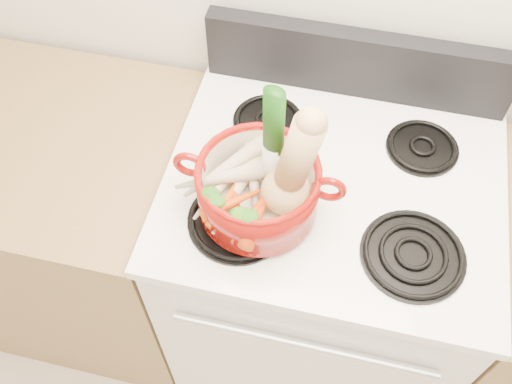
% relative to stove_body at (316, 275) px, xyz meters
% --- Properties ---
extents(stove_body, '(0.76, 0.65, 0.92)m').
position_rel_stove_body_xyz_m(stove_body, '(0.00, 0.00, 0.00)').
color(stove_body, silver).
rests_on(stove_body, floor).
extents(cooktop, '(0.78, 0.67, 0.03)m').
position_rel_stove_body_xyz_m(cooktop, '(0.00, 0.00, 0.47)').
color(cooktop, white).
rests_on(cooktop, stove_body).
extents(control_backsplash, '(0.76, 0.05, 0.18)m').
position_rel_stove_body_xyz_m(control_backsplash, '(0.00, 0.30, 0.58)').
color(control_backsplash, black).
rests_on(control_backsplash, cooktop).
extents(oven_handle, '(0.60, 0.02, 0.02)m').
position_rel_stove_body_xyz_m(oven_handle, '(0.00, -0.34, 0.32)').
color(oven_handle, silver).
rests_on(oven_handle, stove_body).
extents(burner_front_left, '(0.22, 0.22, 0.02)m').
position_rel_stove_body_xyz_m(burner_front_left, '(-0.19, -0.16, 0.50)').
color(burner_front_left, black).
rests_on(burner_front_left, cooktop).
extents(burner_front_right, '(0.22, 0.22, 0.02)m').
position_rel_stove_body_xyz_m(burner_front_right, '(0.19, -0.16, 0.50)').
color(burner_front_right, black).
rests_on(burner_front_right, cooktop).
extents(burner_back_left, '(0.17, 0.17, 0.02)m').
position_rel_stove_body_xyz_m(burner_back_left, '(-0.19, 0.14, 0.50)').
color(burner_back_left, black).
rests_on(burner_back_left, cooktop).
extents(burner_back_right, '(0.17, 0.17, 0.02)m').
position_rel_stove_body_xyz_m(burner_back_right, '(0.19, 0.14, 0.50)').
color(burner_back_right, black).
rests_on(burner_back_right, cooktop).
extents(dutch_oven, '(0.26, 0.26, 0.13)m').
position_rel_stove_body_xyz_m(dutch_oven, '(-0.15, -0.12, 0.57)').
color(dutch_oven, maroon).
rests_on(dutch_oven, burner_front_left).
extents(pot_handle_left, '(0.07, 0.02, 0.07)m').
position_rel_stove_body_xyz_m(pot_handle_left, '(-0.30, -0.12, 0.62)').
color(pot_handle_left, maroon).
rests_on(pot_handle_left, dutch_oven).
extents(pot_handle_right, '(0.07, 0.02, 0.07)m').
position_rel_stove_body_xyz_m(pot_handle_right, '(-0.01, -0.12, 0.62)').
color(pot_handle_right, maroon).
rests_on(pot_handle_right, dutch_oven).
extents(squash, '(0.17, 0.12, 0.29)m').
position_rel_stove_body_xyz_m(squash, '(-0.08, -0.12, 0.67)').
color(squash, tan).
rests_on(squash, dutch_oven).
extents(leek, '(0.06, 0.06, 0.30)m').
position_rel_stove_body_xyz_m(leek, '(-0.13, -0.08, 0.68)').
color(leek, silver).
rests_on(leek, dutch_oven).
extents(ginger, '(0.09, 0.06, 0.05)m').
position_rel_stove_body_xyz_m(ginger, '(-0.14, -0.03, 0.56)').
color(ginger, tan).
rests_on(ginger, dutch_oven).
extents(parsnip_0, '(0.10, 0.25, 0.07)m').
position_rel_stove_body_xyz_m(parsnip_0, '(-0.20, -0.11, 0.56)').
color(parsnip_0, '#EFE2C3').
rests_on(parsnip_0, dutch_oven).
extents(parsnip_1, '(0.10, 0.18, 0.05)m').
position_rel_stove_body_xyz_m(parsnip_1, '(-0.24, -0.13, 0.56)').
color(parsnip_1, beige).
rests_on(parsnip_1, dutch_oven).
extents(parsnip_2, '(0.11, 0.22, 0.06)m').
position_rel_stove_body_xyz_m(parsnip_2, '(-0.18, -0.07, 0.57)').
color(parsnip_2, beige).
rests_on(parsnip_2, dutch_oven).
extents(parsnip_3, '(0.20, 0.11, 0.06)m').
position_rel_stove_body_xyz_m(parsnip_3, '(-0.24, -0.11, 0.58)').
color(parsnip_3, beige).
rests_on(parsnip_3, dutch_oven).
extents(parsnip_4, '(0.19, 0.20, 0.07)m').
position_rel_stove_body_xyz_m(parsnip_4, '(-0.23, -0.08, 0.58)').
color(parsnip_4, beige).
rests_on(parsnip_4, dutch_oven).
extents(carrot_0, '(0.08, 0.16, 0.05)m').
position_rel_stove_body_xyz_m(carrot_0, '(-0.19, -0.17, 0.56)').
color(carrot_0, '#CA420A').
rests_on(carrot_0, dutch_oven).
extents(carrot_1, '(0.06, 0.14, 0.04)m').
position_rel_stove_body_xyz_m(carrot_1, '(-0.21, -0.16, 0.56)').
color(carrot_1, '#D35D0A').
rests_on(carrot_1, dutch_oven).
extents(carrot_2, '(0.05, 0.19, 0.05)m').
position_rel_stove_body_xyz_m(carrot_2, '(-0.14, -0.17, 0.57)').
color(carrot_2, '#DF480B').
rests_on(carrot_2, dutch_oven).
extents(carrot_3, '(0.12, 0.11, 0.04)m').
position_rel_stove_body_xyz_m(carrot_3, '(-0.20, -0.17, 0.57)').
color(carrot_3, '#DD4F0B').
rests_on(carrot_3, dutch_oven).
extents(carrot_4, '(0.07, 0.14, 0.04)m').
position_rel_stove_body_xyz_m(carrot_4, '(-0.15, -0.18, 0.57)').
color(carrot_4, '#DB430A').
rests_on(carrot_4, dutch_oven).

